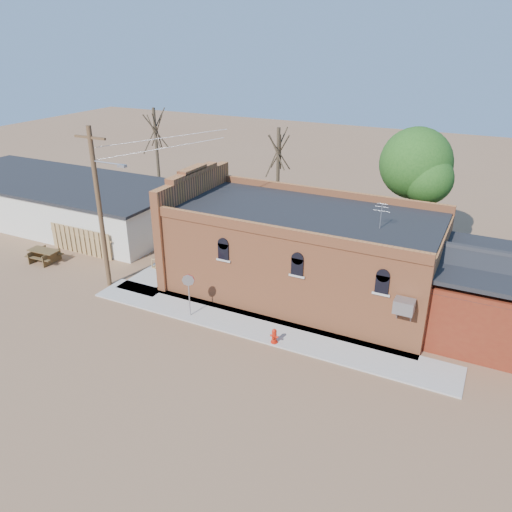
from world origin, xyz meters
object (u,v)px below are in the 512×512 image
at_px(stop_sign, 189,284).
at_px(trash_barrel, 178,269).
at_px(brick_bar, 298,251).
at_px(fire_hydrant, 274,336).
at_px(picnic_table, 44,254).
at_px(utility_pole, 100,206).

relative_size(stop_sign, trash_barrel, 2.79).
bearing_deg(trash_barrel, stop_sign, -47.93).
relative_size(brick_bar, stop_sign, 7.12).
distance_m(fire_hydrant, picnic_table, 16.88).
bearing_deg(picnic_table, utility_pole, -9.06).
distance_m(brick_bar, utility_pole, 10.96).
xyz_separation_m(trash_barrel, picnic_table, (-8.72, -2.05, 0.04)).
bearing_deg(picnic_table, brick_bar, 10.23).
height_order(stop_sign, trash_barrel, stop_sign).
bearing_deg(utility_pole, brick_bar, 23.69).
distance_m(brick_bar, picnic_table, 16.19).
bearing_deg(picnic_table, fire_hydrant, -9.17).
height_order(brick_bar, utility_pole, utility_pole).
xyz_separation_m(utility_pole, trash_barrel, (2.84, 2.68, -4.28)).
relative_size(fire_hydrant, picnic_table, 0.37).
distance_m(brick_bar, stop_sign, 6.39).
bearing_deg(utility_pole, fire_hydrant, -6.30).
xyz_separation_m(brick_bar, stop_sign, (-3.75, -5.16, -0.49)).
bearing_deg(trash_barrel, fire_hydrant, -25.74).
distance_m(utility_pole, stop_sign, 6.77).
xyz_separation_m(brick_bar, fire_hydrant, (1.11, -5.50, -1.90)).
relative_size(utility_pole, stop_sign, 3.91).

